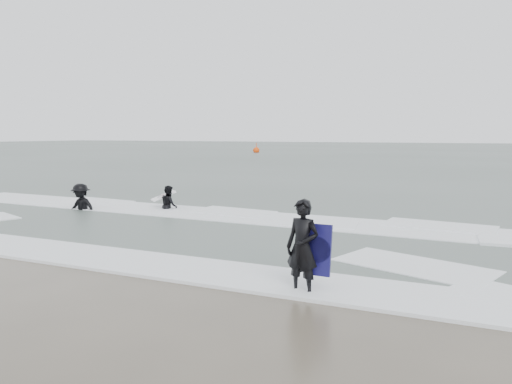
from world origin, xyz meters
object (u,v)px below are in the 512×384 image
at_px(surfer_wading, 169,211).
at_px(surfer_breaker, 81,212).
at_px(surfer_centre, 302,294).
at_px(buoy, 256,150).

height_order(surfer_wading, surfer_breaker, surfer_breaker).
xyz_separation_m(surfer_centre, buoy, (-30.39, 62.14, 0.42)).
distance_m(surfer_centre, surfer_breaker, 12.56).
bearing_deg(surfer_centre, surfer_breaker, 163.77).
bearing_deg(surfer_breaker, surfer_centre, -30.62).
bearing_deg(buoy, surfer_centre, -63.94).
relative_size(surfer_wading, surfer_breaker, 0.80).
bearing_deg(surfer_breaker, buoy, 105.44).
relative_size(surfer_breaker, buoy, 1.17).
xyz_separation_m(surfer_breaker, buoy, (-19.22, 56.40, 0.42)).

